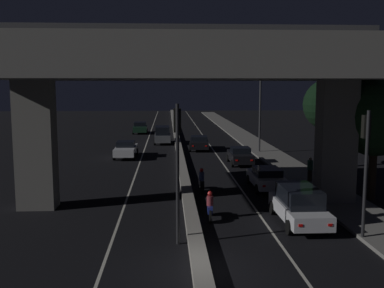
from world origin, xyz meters
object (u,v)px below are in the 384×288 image
object	(u,v)px
car_black_fourth	(199,143)
car_black_third	(240,156)
traffic_light_right_of_median	(366,153)
street_lamp	(256,103)
motorcycle_black_filtering_mid	(202,181)
car_dark_green_third_oncoming	(140,128)
car_white_second	(266,178)
pedestrian_on_sidewalk	(310,169)
car_grey_second_oncoming	(163,135)
car_white_lead_oncoming	(126,149)
traffic_light_left_of_median	(177,150)
motorcycle_blue_filtering_near	(210,207)
car_white_lead	(299,205)

from	to	relation	value
car_black_fourth	car_black_third	bearing A→B (deg)	-158.77
traffic_light_right_of_median	street_lamp	distance (m)	24.44
motorcycle_black_filtering_mid	car_dark_green_third_oncoming	bearing A→B (deg)	6.98
car_white_second	pedestrian_on_sidewalk	xyz separation A→B (m)	(3.20, 1.30, 0.24)
car_grey_second_oncoming	car_white_lead_oncoming	bearing A→B (deg)	-19.33
pedestrian_on_sidewalk	street_lamp	bearing A→B (deg)	94.09
car_black_third	car_dark_green_third_oncoming	xyz separation A→B (m)	(-9.68, 24.65, 0.05)
car_black_third	pedestrian_on_sidewalk	distance (m)	8.28
car_black_third	traffic_light_left_of_median	bearing A→B (deg)	163.58
car_black_fourth	car_white_lead_oncoming	size ratio (longest dim) A/B	0.94
car_grey_second_oncoming	motorcycle_blue_filtering_near	xyz separation A→B (m)	(2.59, -28.64, -0.41)
car_white_second	car_black_third	size ratio (longest dim) A/B	1.05
motorcycle_blue_filtering_near	car_grey_second_oncoming	bearing A→B (deg)	8.79
car_white_lead_oncoming	motorcycle_black_filtering_mid	xyz separation A→B (m)	(5.83, -13.28, -0.14)
car_dark_green_third_oncoming	car_white_lead	bearing A→B (deg)	11.84
car_grey_second_oncoming	traffic_light_left_of_median	bearing A→B (deg)	1.08
traffic_light_right_of_median	street_lamp	world-z (taller)	street_lamp
car_white_second	car_grey_second_oncoming	distance (m)	23.34
car_black_third	car_dark_green_third_oncoming	distance (m)	26.49
traffic_light_right_of_median	motorcycle_black_filtering_mid	distance (m)	11.43
car_grey_second_oncoming	car_black_fourth	bearing A→B (deg)	35.51
traffic_light_left_of_median	car_grey_second_oncoming	distance (m)	32.05
car_white_second	car_black_third	bearing A→B (deg)	1.24
car_white_lead_oncoming	car_dark_green_third_oncoming	distance (m)	20.59
car_grey_second_oncoming	car_white_lead	bearing A→B (deg)	12.14
traffic_light_right_of_median	car_black_third	distance (m)	18.76
car_white_lead_oncoming	car_dark_green_third_oncoming	size ratio (longest dim) A/B	1.10
car_white_second	car_grey_second_oncoming	xyz separation A→B (m)	(-6.76, 22.34, 0.30)
street_lamp	car_white_second	xyz separation A→B (m)	(-2.23, -14.85, -4.12)
traffic_light_left_of_median	street_lamp	world-z (taller)	street_lamp
car_white_lead	car_white_lead_oncoming	size ratio (longest dim) A/B	1.05
street_lamp	car_white_lead_oncoming	xyz separation A→B (m)	(-12.18, -1.95, -4.08)
car_black_third	car_black_fourth	size ratio (longest dim) A/B	0.96
motorcycle_black_filtering_mid	pedestrian_on_sidewalk	distance (m)	7.52
car_grey_second_oncoming	car_white_second	bearing A→B (deg)	16.19
car_dark_green_third_oncoming	motorcycle_black_filtering_mid	distance (m)	34.36
traffic_light_right_of_median	car_white_second	bearing A→B (deg)	101.52
car_black_fourth	car_grey_second_oncoming	distance (m)	6.31
car_black_third	car_black_fourth	distance (m)	8.88
car_black_fourth	car_dark_green_third_oncoming	xyz separation A→B (m)	(-6.87, 16.23, 0.03)
car_white_lead_oncoming	car_dark_green_third_oncoming	xyz separation A→B (m)	(0.05, 20.59, 0.02)
street_lamp	pedestrian_on_sidewalk	world-z (taller)	street_lamp
traffic_light_right_of_median	car_grey_second_oncoming	world-z (taller)	traffic_light_right_of_median
car_white_lead	motorcycle_blue_filtering_near	world-z (taller)	car_white_lead
car_white_second	car_dark_green_third_oncoming	bearing A→B (deg)	16.25
car_black_fourth	motorcycle_blue_filtering_near	size ratio (longest dim) A/B	2.30
car_dark_green_third_oncoming	pedestrian_on_sidewalk	distance (m)	34.75
car_white_lead	motorcycle_blue_filtering_near	size ratio (longest dim) A/B	2.59
car_white_lead	car_grey_second_oncoming	xyz separation A→B (m)	(-6.70, 29.55, 0.10)
traffic_light_left_of_median	car_grey_second_oncoming	world-z (taller)	traffic_light_left_of_median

